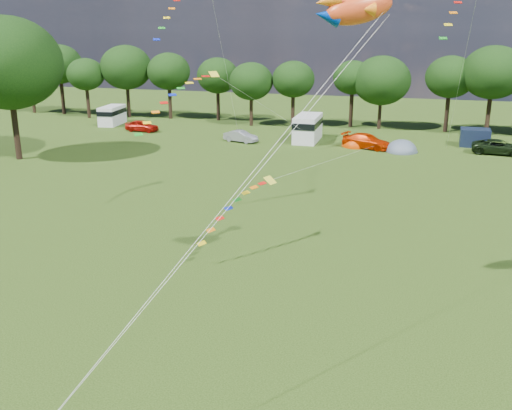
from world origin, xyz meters
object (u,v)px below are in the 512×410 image
(car_a, at_px, (142,126))
(car_b, at_px, (241,136))
(campervan_c, at_px, (308,127))
(tent_orange, at_px, (356,146))
(campervan_a, at_px, (112,115))
(big_tree, at_px, (7,63))
(fish_kite, at_px, (353,8))
(tent_greyblue, at_px, (401,151))
(car_c, at_px, (367,141))
(car_d, at_px, (499,147))

(car_a, relative_size, car_b, 1.16)
(campervan_c, height_order, tent_orange, campervan_c)
(car_b, distance_m, tent_orange, 12.68)
(car_a, bearing_deg, tent_orange, -90.41)
(car_b, xyz_separation_m, campervan_a, (-19.82, 6.50, 0.66))
(big_tree, bearing_deg, fish_kite, -32.55)
(campervan_c, xyz_separation_m, tent_orange, (5.64, -1.39, -1.52))
(big_tree, bearing_deg, tent_greyblue, 21.94)
(car_c, bearing_deg, car_a, 103.63)
(car_a, height_order, car_b, car_a)
(campervan_a, bearing_deg, fish_kite, -147.48)
(car_b, bearing_deg, car_a, 92.84)
(car_b, xyz_separation_m, car_c, (13.73, 0.61, 0.12))
(car_a, height_order, campervan_c, campervan_c)
(car_d, relative_size, fish_kite, 1.62)
(tent_orange, bearing_deg, car_b, -173.74)
(car_c, height_order, campervan_a, campervan_a)
(campervan_c, relative_size, tent_greyblue, 1.65)
(car_b, relative_size, campervan_c, 0.61)
(car_b, height_order, tent_orange, car_b)
(car_b, xyz_separation_m, fish_kite, (16.63, -36.29, 12.21))
(tent_orange, bearing_deg, campervan_a, 171.02)
(car_a, distance_m, car_c, 27.49)
(campervan_a, bearing_deg, car_c, -107.87)
(tent_orange, xyz_separation_m, fish_kite, (4.04, -37.67, 12.82))
(big_tree, xyz_separation_m, car_b, (17.84, 14.28, -8.38))
(car_c, bearing_deg, big_tree, 133.65)
(car_c, xyz_separation_m, campervan_c, (-6.78, 2.16, 0.79))
(big_tree, xyz_separation_m, car_a, (4.18, 17.18, -8.32))
(tent_greyblue, bearing_deg, campervan_a, 169.95)
(car_d, relative_size, campervan_c, 0.89)
(campervan_c, bearing_deg, car_c, -109.62)
(car_b, relative_size, campervan_a, 0.70)
(big_tree, relative_size, fish_kite, 4.06)
(car_c, height_order, tent_orange, car_c)
(tent_orange, distance_m, fish_kite, 40.00)
(tent_greyblue, bearing_deg, fish_kite, -91.19)
(car_a, relative_size, tent_orange, 1.22)
(car_d, relative_size, campervan_a, 1.03)
(car_d, relative_size, tent_orange, 1.53)
(car_c, xyz_separation_m, car_d, (13.02, 0.88, -0.04))
(car_b, bearing_deg, big_tree, 143.49)
(car_a, bearing_deg, campervan_a, 62.55)
(car_a, relative_size, fish_kite, 1.29)
(big_tree, xyz_separation_m, car_c, (31.57, 14.89, -8.26))
(car_b, height_order, campervan_c, campervan_c)
(big_tree, height_order, car_c, big_tree)
(car_c, xyz_separation_m, fish_kite, (2.90, -36.90, 12.08))
(big_tree, distance_m, tent_orange, 35.39)
(car_c, distance_m, campervan_a, 34.07)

